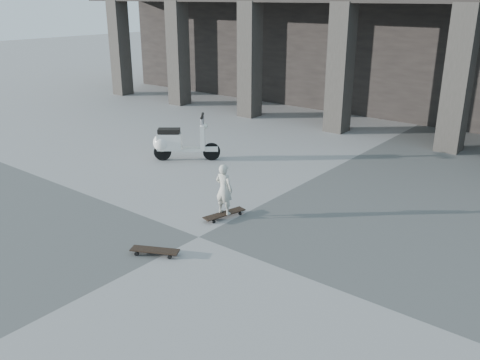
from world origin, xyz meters
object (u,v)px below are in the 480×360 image
Objects in this scene: longboard at (224,214)px; skateboard_spare at (155,251)px; child at (224,189)px; scooter at (175,142)px.

skateboard_spare is at bearing -163.51° from longboard.
child reaches higher than skateboard_spare.
child is at bearing 65.20° from skateboard_spare.
longboard is 0.92× the size of child.
scooter reaches higher than child.
longboard is at bearing 65.20° from skateboard_spare.
child is (0.00, -0.00, 0.53)m from longboard.
longboard is at bearing -95.06° from child.
skateboard_spare is 0.82× the size of child.
scooter is at bearing 73.19° from longboard.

